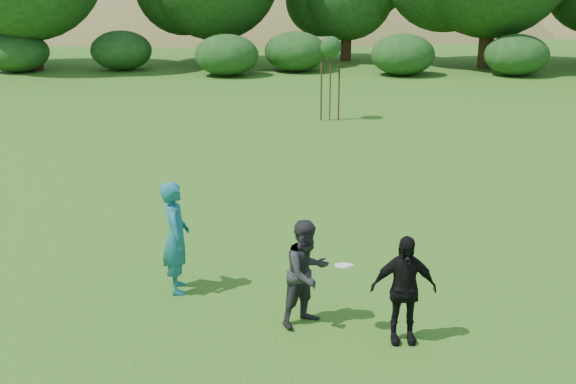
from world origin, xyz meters
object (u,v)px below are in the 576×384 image
Objects in this scene: sapling at (331,49)px; player_grey at (307,273)px; player_black at (403,289)px; player_teal at (176,237)px.

player_grey is at bearing -94.03° from sapling.
player_grey reaches higher than player_black.
player_black is (1.34, -0.51, -0.02)m from player_grey.
sapling reaches higher than player_grey.
sapling reaches higher than player_black.
player_teal is at bearing 111.79° from player_grey.
sapling is at bearing -25.16° from player_teal.
player_black is (3.44, -1.64, -0.13)m from player_teal.
sapling is (3.13, 13.60, 1.49)m from player_teal.
player_grey is 14.85m from sapling.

